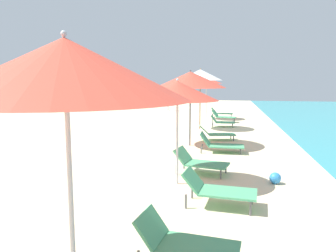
# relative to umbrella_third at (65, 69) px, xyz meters

# --- Properties ---
(umbrella_third) EXTENTS (2.39, 2.39, 2.86)m
(umbrella_third) POSITION_rel_umbrella_third_xyz_m (0.00, 0.00, 0.00)
(umbrella_third) COLOR silver
(umbrella_third) RESTS_ON ground
(lounger_third_shoreside) EXTENTS (1.38, 0.80, 0.64)m
(lounger_third_shoreside) POSITION_rel_umbrella_third_xyz_m (1.01, 1.09, -2.20)
(lounger_third_shoreside) COLOR #4CA572
(lounger_third_shoreside) RESTS_ON ground
(umbrella_fourth) EXTENTS (1.86, 1.86, 2.43)m
(umbrella_fourth) POSITION_rel_umbrella_third_xyz_m (0.41, 4.38, -0.35)
(umbrella_fourth) COLOR silver
(umbrella_fourth) RESTS_ON ground
(lounger_fourth_shoreside) EXTENTS (1.46, 0.95, 0.63)m
(lounger_fourth_shoreside) POSITION_rel_umbrella_third_xyz_m (0.86, 5.32, -2.19)
(lounger_fourth_shoreside) COLOR #4CA572
(lounger_fourth_shoreside) RESTS_ON ground
(lounger_fourth_inland) EXTENTS (1.43, 0.80, 0.67)m
(lounger_fourth_inland) POSITION_rel_umbrella_third_xyz_m (1.37, 3.17, -2.16)
(lounger_fourth_inland) COLOR #4CA572
(lounger_fourth_inland) RESTS_ON ground
(umbrella_fifth) EXTENTS (2.57, 2.57, 2.75)m
(umbrella_fifth) POSITION_rel_umbrella_third_xyz_m (0.19, 8.91, -0.10)
(umbrella_fifth) COLOR #4C4C51
(umbrella_fifth) RESTS_ON ground
(lounger_fifth_shoreside) EXTENTS (1.50, 0.86, 0.58)m
(lounger_fifth_shoreside) POSITION_rel_umbrella_third_xyz_m (1.12, 10.19, -2.22)
(lounger_fifth_shoreside) COLOR #4CA572
(lounger_fifth_shoreside) RESTS_ON ground
(lounger_fifth_inland) EXTENTS (1.45, 0.70, 0.65)m
(lounger_fifth_inland) POSITION_rel_umbrella_third_xyz_m (1.31, 7.95, -2.21)
(lounger_fifth_inland) COLOR #4CA572
(lounger_fifth_inland) RESTS_ON ground
(umbrella_sixth) EXTENTS (2.13, 2.13, 2.96)m
(umbrella_sixth) POSITION_rel_umbrella_third_xyz_m (0.21, 13.10, 0.13)
(umbrella_sixth) COLOR olive
(umbrella_sixth) RESTS_ON ground
(lounger_sixth_shoreside) EXTENTS (1.21, 0.65, 0.57)m
(lounger_sixth_shoreside) POSITION_rel_umbrella_third_xyz_m (1.27, 14.06, -2.22)
(lounger_sixth_shoreside) COLOR #4CA572
(lounger_sixth_shoreside) RESTS_ON ground
(umbrella_farthest) EXTENTS (1.90, 1.90, 2.60)m
(umbrella_farthest) POSITION_rel_umbrella_third_xyz_m (0.24, 17.28, -0.14)
(umbrella_farthest) COLOR silver
(umbrella_farthest) RESTS_ON ground
(lounger_farthest_shoreside) EXTENTS (1.40, 0.63, 0.62)m
(lounger_farthest_shoreside) POSITION_rel_umbrella_third_xyz_m (1.15, 18.42, -2.20)
(lounger_farthest_shoreside) COLOR #4CA572
(lounger_farthest_shoreside) RESTS_ON ground
(lounger_farthest_inland) EXTENTS (1.43, 0.83, 0.69)m
(lounger_farthest_inland) POSITION_rel_umbrella_third_xyz_m (1.30, 15.98, -2.16)
(lounger_farthest_inland) COLOR #4CA572
(lounger_farthest_inland) RESTS_ON ground
(person_walking_near) EXTENTS (0.42, 0.40, 1.52)m
(person_walking_near) POSITION_rel_umbrella_third_xyz_m (-3.02, 22.11, -1.59)
(person_walking_near) COLOR silver
(person_walking_near) RESTS_ON ground
(beach_ball) EXTENTS (0.27, 0.27, 0.27)m
(beach_ball) POSITION_rel_umbrella_third_xyz_m (2.66, 4.79, -2.36)
(beach_ball) COLOR #338CD8
(beach_ball) RESTS_ON ground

